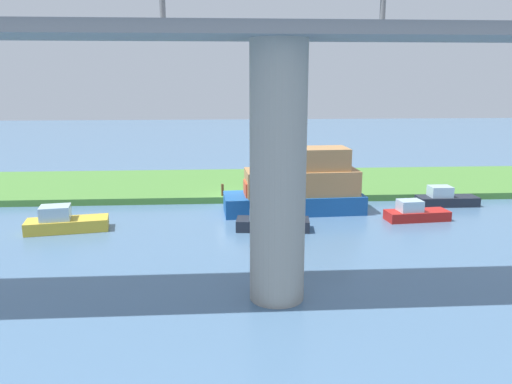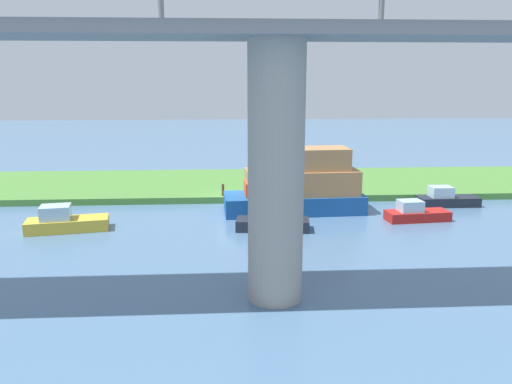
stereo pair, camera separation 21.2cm
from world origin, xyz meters
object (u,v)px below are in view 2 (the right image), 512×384
skiff_small (416,213)px  motorboat_white (299,186)px  mooring_post (223,190)px  pontoon_yellow (270,221)px  person_on_bank (287,179)px  houseboat_blue (446,199)px  riverboat_paddlewheel (65,222)px  bridge_pylon (276,175)px

skiff_small → motorboat_white: bearing=-19.8°
mooring_post → skiff_small: (-12.84, 5.93, -0.46)m
skiff_small → pontoon_yellow: (9.86, 1.53, 0.04)m
person_on_bank → houseboat_blue: 12.35m
motorboat_white → riverboat_paddlewheel: (15.16, 3.64, -1.27)m
person_on_bank → pontoon_yellow: person_on_bank is taller
houseboat_blue → pontoon_yellow: bearing=21.4°
person_on_bank → riverboat_paddlewheel: size_ratio=0.27×
person_on_bank → bridge_pylon: bearing=81.7°
person_on_bank → riverboat_paddlewheel: person_on_bank is taller
motorboat_white → riverboat_paddlewheel: size_ratio=1.94×
pontoon_yellow → houseboat_blue: size_ratio=1.06×
person_on_bank → pontoon_yellow: size_ratio=0.30×
motorboat_white → riverboat_paddlewheel: motorboat_white is taller
mooring_post → motorboat_white: (-5.36, 3.23, 0.90)m
mooring_post → skiff_small: 14.15m
person_on_bank → houseboat_blue: person_on_bank is taller
bridge_pylon → person_on_bank: 20.89m
skiff_small → riverboat_paddlewheel: (22.64, 0.94, 0.09)m
motorboat_white → skiff_small: size_ratio=2.31×
bridge_pylon → motorboat_white: (-3.05, -14.25, -3.55)m
riverboat_paddlewheel → pontoon_yellow: bearing=177.4°
skiff_small → pontoon_yellow: size_ratio=0.92×
bridge_pylon → mooring_post: (2.31, -17.48, -4.44)m
person_on_bank → motorboat_white: (-0.10, 6.00, 0.65)m
bridge_pylon → skiff_small: bridge_pylon is taller
bridge_pylon → mooring_post: size_ratio=11.87×
motorboat_white → skiff_small: motorboat_white is taller
riverboat_paddlewheel → houseboat_blue: riverboat_paddlewheel is taller
mooring_post → riverboat_paddlewheel: 11.97m
skiff_small → bridge_pylon: bearing=47.7°
motorboat_white → skiff_small: bearing=160.2°
pontoon_yellow → houseboat_blue: bearing=-158.6°
person_on_bank → riverboat_paddlewheel: 17.89m
person_on_bank → motorboat_white: 6.03m
skiff_small → houseboat_blue: size_ratio=0.98×
mooring_post → houseboat_blue: size_ratio=0.21×
mooring_post → pontoon_yellow: 8.04m
bridge_pylon → mooring_post: 18.19m
person_on_bank → pontoon_yellow: bearing=77.4°
person_on_bank → skiff_small: person_on_bank is taller
skiff_small → houseboat_blue: bearing=-134.6°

